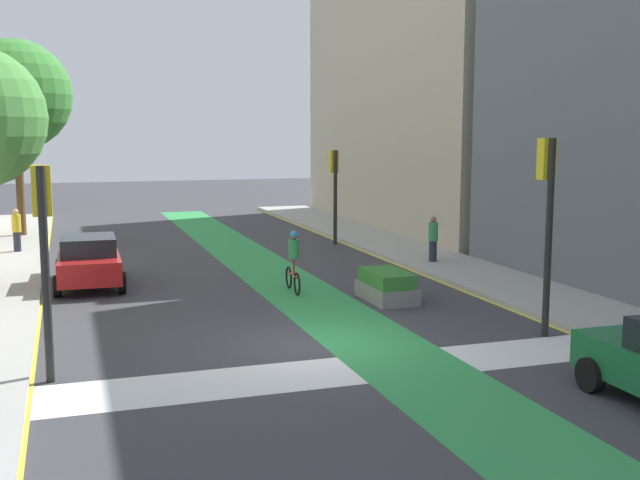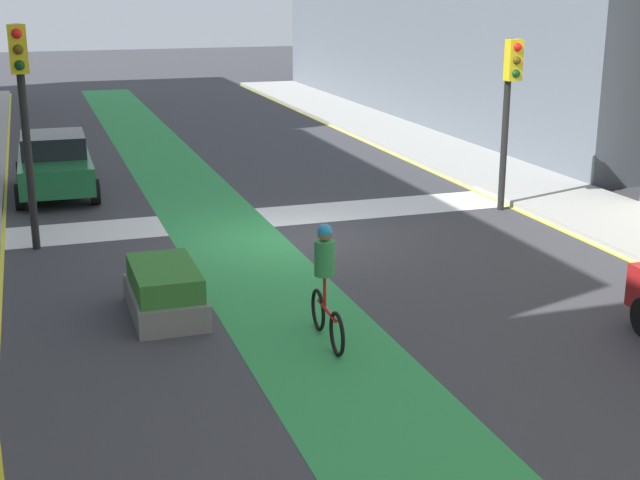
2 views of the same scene
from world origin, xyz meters
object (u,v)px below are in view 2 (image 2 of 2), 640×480
car_green_right_near (55,164)px  cyclist_in_lane (326,281)px  traffic_signal_near_right (22,96)px  traffic_signal_near_left (510,92)px  median_planter (165,292)px

car_green_right_near → cyclist_in_lane: bearing=106.9°
traffic_signal_near_right → traffic_signal_near_left: (-10.90, 0.13, -0.32)m
cyclist_in_lane → car_green_right_near: bearing=-73.1°
car_green_right_near → traffic_signal_near_left: bearing=152.5°
traffic_signal_near_left → cyclist_in_lane: bearing=43.3°
traffic_signal_near_left → car_green_right_near: traffic_signal_near_left is taller
car_green_right_near → traffic_signal_near_right: bearing=83.2°
traffic_signal_near_left → car_green_right_near: size_ratio=0.97×
traffic_signal_near_right → median_planter: 5.73m
median_planter → car_green_right_near: bearing=-82.1°
traffic_signal_near_right → median_planter: bearing=113.4°
traffic_signal_near_right → median_planter: size_ratio=2.17×
car_green_right_near → cyclist_in_lane: (-3.55, 11.70, 0.17)m
traffic_signal_near_right → cyclist_in_lane: traffic_signal_near_right is taller
cyclist_in_lane → median_planter: bearing=-40.7°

